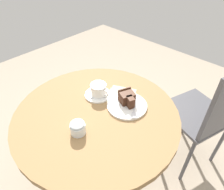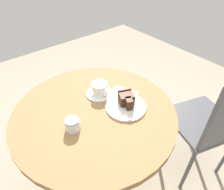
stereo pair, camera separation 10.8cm
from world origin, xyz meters
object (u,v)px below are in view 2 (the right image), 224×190
saucer (99,93)px  cake_slice (127,99)px  sugar_pot (72,124)px  coffee_cup (100,88)px  napkin (122,96)px  cafe_chair (215,122)px  cake_plate (126,107)px  fork (132,112)px  teaspoon (95,96)px

saucer → cake_slice: size_ratio=1.30×
saucer → sugar_pot: 0.28m
coffee_cup → napkin: bearing=43.5°
coffee_cup → cafe_chair: 0.71m
napkin → cafe_chair: cafe_chair is taller
saucer → cake_plate: size_ratio=0.69×
fork → sugar_pot: size_ratio=1.93×
cake_plate → cake_slice: bearing=132.9°
saucer → coffee_cup: 0.04m
napkin → cafe_chair: (0.40, 0.39, -0.14)m
cake_slice → napkin: 0.08m
coffee_cup → cake_slice: bearing=19.7°
saucer → sugar_pot: sugar_pot is taller
saucer → coffee_cup: (0.01, 0.00, 0.04)m
sugar_pot → cake_slice: bearing=83.5°
saucer → coffee_cup: coffee_cup is taller
coffee_cup → sugar_pot: coffee_cup is taller
cake_slice → napkin: (-0.07, 0.03, -0.04)m
coffee_cup → cake_slice: (0.16, 0.06, -0.00)m
saucer → napkin: saucer is taller
cake_plate → napkin: bearing=151.7°
cake_slice → sugar_pot: 0.31m
cake_plate → fork: 0.06m
fork → cafe_chair: 0.53m
napkin → cake_slice: bearing=-22.9°
cake_plate → cake_slice: 0.04m
fork → cafe_chair: size_ratio=0.15×
cake_plate → cafe_chair: (0.32, 0.43, -0.15)m
cake_plate → napkin: (-0.08, 0.04, -0.00)m
coffee_cup → teaspoon: 0.05m
saucer → cake_slice: cake_slice is taller
saucer → fork: size_ratio=1.07×
coffee_cup → sugar_pot: size_ratio=1.67×
sugar_pot → coffee_cup: bearing=116.2°
napkin → sugar_pot: sugar_pot is taller
cake_slice → cafe_chair: (0.33, 0.42, -0.18)m
fork → teaspoon: bearing=-105.3°
teaspoon → napkin: bearing=-171.7°
teaspoon → sugar_pot: 0.24m
teaspoon → cake_slice: size_ratio=0.65×
napkin → sugar_pot: (0.03, -0.34, 0.03)m
saucer → cake_plate: cake_plate is taller
cake_plate → cafe_chair: size_ratio=0.24×
cake_plate → fork: size_ratio=1.55×
fork → sugar_pot: bearing=-53.7°
cake_slice → coffee_cup: bearing=-160.3°
coffee_cup → saucer: bearing=-168.2°
teaspoon → napkin: 0.15m
saucer → fork: (0.24, 0.03, 0.01)m
cake_slice → sugar_pot: bearing=-96.5°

